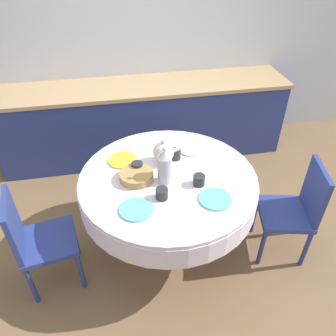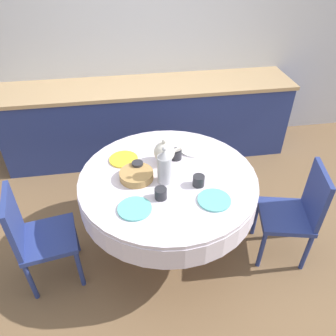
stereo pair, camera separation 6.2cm
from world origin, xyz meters
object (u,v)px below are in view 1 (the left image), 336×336
(chair_left, at_px, (296,208))
(teapot, at_px, (163,152))
(chair_right, at_px, (36,238))
(coffee_carafe, at_px, (165,167))

(chair_left, height_order, teapot, teapot)
(teapot, bearing_deg, chair_left, -22.96)
(chair_left, distance_m, chair_right, 2.00)
(chair_right, height_order, coffee_carafe, coffee_carafe)
(chair_left, distance_m, coffee_carafe, 1.12)
(chair_right, xyz_separation_m, teapot, (1.00, 0.36, 0.38))
(chair_right, distance_m, coffee_carafe, 1.06)
(chair_left, relative_size, teapot, 3.82)
(chair_left, distance_m, teapot, 1.15)
(coffee_carafe, bearing_deg, chair_left, -10.00)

